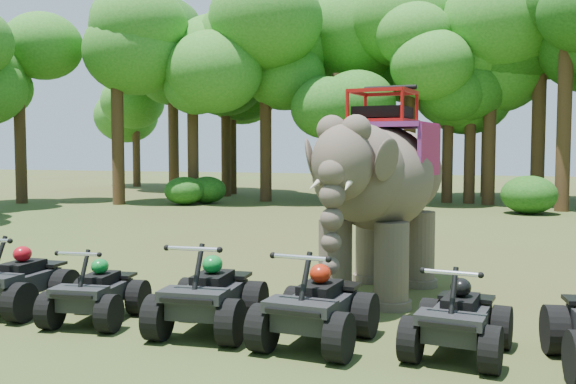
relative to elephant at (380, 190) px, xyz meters
name	(u,v)px	position (x,y,z in m)	size (l,w,h in m)	color
ground	(268,306)	(-1.70, -1.51, -1.95)	(110.00, 110.00, 0.00)	#47381E
elephant	(380,190)	(0.00, 0.00, 0.00)	(2.04, 4.64, 3.90)	brown
atv_0	(16,272)	(-5.61, -3.08, -1.29)	(1.30, 1.78, 1.32)	black
atv_1	(96,284)	(-3.96, -3.25, -1.35)	(1.18, 1.62, 1.20)	black
atv_2	(209,285)	(-2.04, -3.21, -1.26)	(1.36, 1.86, 1.38)	black
atv_3	(316,296)	(-0.35, -3.35, -1.27)	(1.34, 1.84, 1.36)	black
atv_4	(458,309)	(1.56, -3.26, -1.33)	(1.22, 1.67, 1.24)	black
tree_0	(410,103)	(-1.70, 19.57, 2.93)	(6.83, 6.83, 9.75)	#195114
tree_1	(490,101)	(1.98, 20.21, 3.00)	(6.93, 6.93, 9.90)	#195114
tree_2	(565,96)	(4.99, 17.77, 2.98)	(6.90, 6.90, 9.85)	#195114
tree_29	(20,119)	(-19.90, 14.23, 2.19)	(5.79, 5.79, 8.27)	#195114
tree_30	(117,105)	(-14.97, 15.04, 2.78)	(6.62, 6.62, 9.46)	#195114
tree_31	(193,117)	(-12.13, 17.33, 2.28)	(5.93, 5.93, 8.47)	#195114
tree_32	(266,105)	(-8.84, 18.91, 2.90)	(6.79, 6.79, 9.70)	#195114
tree_33	(337,132)	(-5.12, 18.76, 1.56)	(4.91, 4.91, 7.02)	#195114
tree_35	(470,121)	(1.09, 20.64, 2.09)	(5.65, 5.65, 8.07)	#195114
tree_36	(368,102)	(-4.50, 23.88, 3.34)	(7.40, 7.40, 10.58)	#195114
tree_39	(173,103)	(-16.34, 23.40, 3.49)	(7.61, 7.61, 10.88)	#195114
tree_40	(378,106)	(-3.83, 23.22, 3.04)	(6.99, 6.99, 9.98)	#195114
tree_42	(232,121)	(-12.42, 23.13, 2.34)	(6.01, 6.01, 8.59)	#195114
tree_43	(226,128)	(-12.07, 21.40, 1.86)	(5.34, 5.34, 7.63)	#195114
tree_44	(488,107)	(1.88, 25.26, 3.01)	(6.94, 6.94, 9.91)	#195114
tree_45	(136,133)	(-21.50, 27.81, 1.81)	(5.27, 5.27, 7.53)	#195114
tree_46	(448,124)	(0.03, 20.76, 1.94)	(5.44, 5.44, 7.78)	#195114
tree_47	(540,88)	(4.17, 20.44, 3.54)	(7.69, 7.69, 10.98)	#195114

